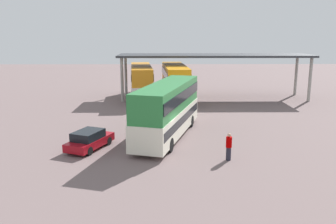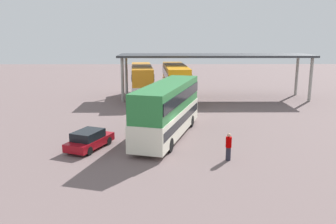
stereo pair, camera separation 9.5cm
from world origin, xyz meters
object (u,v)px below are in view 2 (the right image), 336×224
Objects in this scene: double_decker_main at (168,108)px; pedestrian_waiting at (229,147)px; parked_hatchback at (89,140)px; double_decker_near_canopy at (142,81)px; double_decker_mid_row at (176,82)px.

double_decker_main is 6.44× the size of pedestrian_waiting.
double_decker_main is 2.68× the size of parked_hatchback.
double_decker_mid_row is at bearing -118.65° from double_decker_near_canopy.
parked_hatchback is 19.95m from double_decker_near_canopy.
double_decker_main is at bearing 172.59° from double_decker_mid_row.
double_decker_main is 6.52m from parked_hatchback.
double_decker_mid_row is 20.55m from pedestrian_waiting.
double_decker_main is 6.70m from pedestrian_waiting.
double_decker_main is 1.03× the size of double_decker_near_canopy.
pedestrian_waiting is (9.39, -2.38, 0.23)m from parked_hatchback.
pedestrian_waiting is at bearing -167.67° from double_decker_near_canopy.
double_decker_near_canopy is 4.50m from double_decker_mid_row.
double_decker_mid_row reaches higher than double_decker_near_canopy.
double_decker_mid_row reaches higher than parked_hatchback.
double_decker_main reaches higher than pedestrian_waiting.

